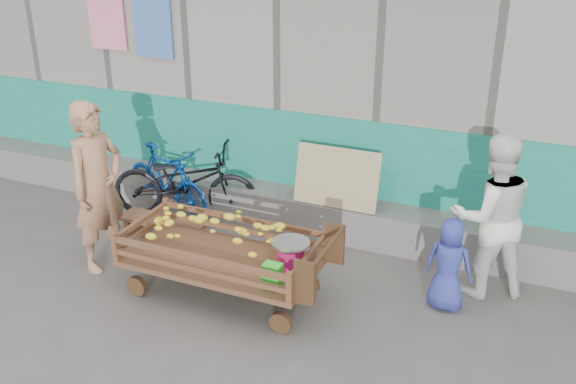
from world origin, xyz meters
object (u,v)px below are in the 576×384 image
at_px(child, 449,264).
at_px(bicycle_dark, 185,182).
at_px(vendor_man, 98,187).
at_px(woman, 491,216).
at_px(bicycle_blue, 166,181).
at_px(banana_cart, 218,241).
at_px(bench, 163,225).

bearing_deg(child, bicycle_dark, -7.08).
bearing_deg(vendor_man, woman, -65.19).
height_order(vendor_man, bicycle_blue, vendor_man).
height_order(vendor_man, woman, vendor_man).
height_order(banana_cart, child, child).
bearing_deg(bicycle_blue, bench, -133.63).
height_order(banana_cart, bicycle_dark, bicycle_dark).
height_order(woman, bicycle_dark, woman).
distance_m(banana_cart, bicycle_blue, 2.12).
height_order(bench, woman, woman).
bearing_deg(vendor_man, child, -70.77).
bearing_deg(banana_cart, woman, 25.03).
bearing_deg(bicycle_dark, vendor_man, 157.16).
relative_size(vendor_man, bicycle_dark, 1.00).
bearing_deg(bicycle_dark, banana_cart, -153.95).
xyz_separation_m(banana_cart, bench, (-1.20, 0.79, -0.41)).
bearing_deg(banana_cart, bicycle_blue, 137.41).
bearing_deg(woman, banana_cart, -2.07).
xyz_separation_m(bench, bicycle_dark, (-0.08, 0.64, 0.29)).
bearing_deg(banana_cart, bicycle_dark, 131.85).
relative_size(child, bicycle_dark, 0.51).
distance_m(vendor_man, woman, 4.05).
relative_size(woman, child, 1.78).
xyz_separation_m(vendor_man, woman, (3.90, 1.10, -0.08)).
bearing_deg(bicycle_dark, woman, -110.20).
bearing_deg(vendor_man, bench, -9.55).
bearing_deg(bicycle_blue, woman, -76.54).
xyz_separation_m(woman, bicycle_blue, (-4.00, 0.29, -0.40)).
xyz_separation_m(vendor_man, bicycle_dark, (0.17, 1.39, -0.44)).
bearing_deg(vendor_man, bicycle_blue, 13.28).
bearing_deg(woman, bench, -21.51).
bearing_deg(bench, bicycle_dark, 96.99).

